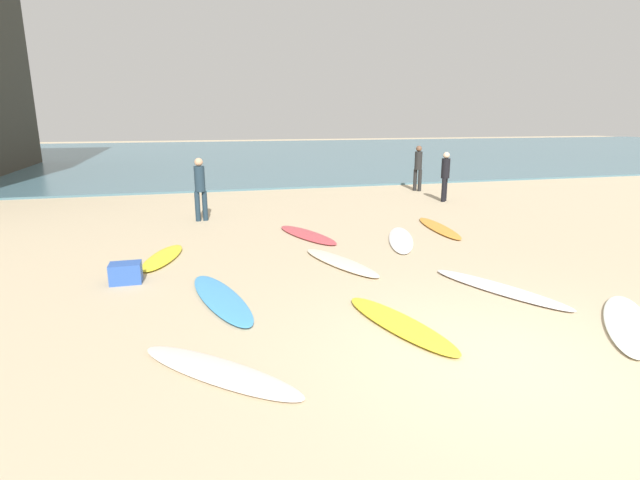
{
  "coord_description": "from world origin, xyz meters",
  "views": [
    {
      "loc": [
        -3.43,
        -4.36,
        2.74
      ],
      "look_at": [
        -0.86,
        4.99,
        0.3
      ],
      "focal_mm": 27.23,
      "sensor_mm": 36.0,
      "label": 1
    }
  ],
  "objects_px": {
    "surfboard_2": "(307,235)",
    "surfboard_7": "(439,228)",
    "surfboard_3": "(219,371)",
    "surfboard_4": "(499,288)",
    "surfboard_6": "(221,298)",
    "surfboard_5": "(340,262)",
    "beachgoer_mid": "(445,174)",
    "surfboard_8": "(399,323)",
    "surfboard_0": "(163,257)",
    "beachgoer_near": "(200,186)",
    "beach_cooler": "(126,273)",
    "surfboard_9": "(401,239)",
    "beachgoer_far": "(418,166)",
    "surfboard_1": "(628,323)"
  },
  "relations": [
    {
      "from": "surfboard_2",
      "to": "surfboard_7",
      "type": "bearing_deg",
      "value": 159.49
    },
    {
      "from": "surfboard_3",
      "to": "surfboard_4",
      "type": "bearing_deg",
      "value": 153.82
    },
    {
      "from": "surfboard_4",
      "to": "surfboard_6",
      "type": "height_order",
      "value": "surfboard_4"
    },
    {
      "from": "surfboard_4",
      "to": "surfboard_5",
      "type": "bearing_deg",
      "value": 112.04
    },
    {
      "from": "surfboard_7",
      "to": "beachgoer_mid",
      "type": "height_order",
      "value": "beachgoer_mid"
    },
    {
      "from": "surfboard_3",
      "to": "surfboard_4",
      "type": "relative_size",
      "value": 0.9
    },
    {
      "from": "surfboard_8",
      "to": "surfboard_6",
      "type": "bearing_deg",
      "value": 130.1
    },
    {
      "from": "surfboard_0",
      "to": "surfboard_8",
      "type": "distance_m",
      "value": 5.31
    },
    {
      "from": "surfboard_3",
      "to": "surfboard_7",
      "type": "relative_size",
      "value": 0.87
    },
    {
      "from": "surfboard_3",
      "to": "beachgoer_near",
      "type": "bearing_deg",
      "value": -135.03
    },
    {
      "from": "beachgoer_near",
      "to": "beach_cooler",
      "type": "relative_size",
      "value": 3.32
    },
    {
      "from": "surfboard_5",
      "to": "surfboard_3",
      "type": "bearing_deg",
      "value": -143.46
    },
    {
      "from": "surfboard_3",
      "to": "beachgoer_mid",
      "type": "height_order",
      "value": "beachgoer_mid"
    },
    {
      "from": "surfboard_8",
      "to": "beachgoer_mid",
      "type": "height_order",
      "value": "beachgoer_mid"
    },
    {
      "from": "surfboard_7",
      "to": "surfboard_9",
      "type": "xyz_separation_m",
      "value": [
        -1.43,
        -0.84,
        -0.0
      ]
    },
    {
      "from": "surfboard_6",
      "to": "beachgoer_far",
      "type": "height_order",
      "value": "beachgoer_far"
    },
    {
      "from": "surfboard_9",
      "to": "beachgoer_far",
      "type": "height_order",
      "value": "beachgoer_far"
    },
    {
      "from": "surfboard_9",
      "to": "surfboard_0",
      "type": "bearing_deg",
      "value": 23.61
    },
    {
      "from": "surfboard_6",
      "to": "beachgoer_far",
      "type": "distance_m",
      "value": 12.84
    },
    {
      "from": "surfboard_9",
      "to": "beachgoer_near",
      "type": "bearing_deg",
      "value": -16.91
    },
    {
      "from": "surfboard_4",
      "to": "surfboard_9",
      "type": "relative_size",
      "value": 0.98
    },
    {
      "from": "surfboard_4",
      "to": "beach_cooler",
      "type": "height_order",
      "value": "beach_cooler"
    },
    {
      "from": "surfboard_3",
      "to": "beach_cooler",
      "type": "distance_m",
      "value": 3.78
    },
    {
      "from": "surfboard_3",
      "to": "beachgoer_near",
      "type": "relative_size",
      "value": 1.3
    },
    {
      "from": "surfboard_7",
      "to": "beach_cooler",
      "type": "height_order",
      "value": "beach_cooler"
    },
    {
      "from": "surfboard_8",
      "to": "surfboard_9",
      "type": "relative_size",
      "value": 0.87
    },
    {
      "from": "surfboard_1",
      "to": "beachgoer_mid",
      "type": "height_order",
      "value": "beachgoer_mid"
    },
    {
      "from": "beach_cooler",
      "to": "surfboard_7",
      "type": "bearing_deg",
      "value": 17.69
    },
    {
      "from": "surfboard_1",
      "to": "surfboard_7",
      "type": "xyz_separation_m",
      "value": [
        0.44,
        6.0,
        0.0
      ]
    },
    {
      "from": "beachgoer_near",
      "to": "beach_cooler",
      "type": "xyz_separation_m",
      "value": [
        -1.44,
        -4.96,
        -0.78
      ]
    },
    {
      "from": "beachgoer_near",
      "to": "surfboard_9",
      "type": "bearing_deg",
      "value": -49.78
    },
    {
      "from": "surfboard_4",
      "to": "surfboard_9",
      "type": "distance_m",
      "value": 3.5
    },
    {
      "from": "surfboard_3",
      "to": "surfboard_5",
      "type": "xyz_separation_m",
      "value": [
        2.55,
        3.59,
        0.01
      ]
    },
    {
      "from": "surfboard_3",
      "to": "beachgoer_far",
      "type": "distance_m",
      "value": 14.74
    },
    {
      "from": "surfboard_6",
      "to": "beachgoer_near",
      "type": "relative_size",
      "value": 1.44
    },
    {
      "from": "surfboard_7",
      "to": "surfboard_9",
      "type": "bearing_deg",
      "value": -142.25
    },
    {
      "from": "surfboard_3",
      "to": "surfboard_8",
      "type": "bearing_deg",
      "value": 150.48
    },
    {
      "from": "surfboard_0",
      "to": "surfboard_3",
      "type": "relative_size",
      "value": 0.86
    },
    {
      "from": "beach_cooler",
      "to": "beachgoer_near",
      "type": "bearing_deg",
      "value": 73.82
    },
    {
      "from": "surfboard_6",
      "to": "beachgoer_mid",
      "type": "distance_m",
      "value": 10.91
    },
    {
      "from": "surfboard_2",
      "to": "beachgoer_mid",
      "type": "bearing_deg",
      "value": -165.1
    },
    {
      "from": "surfboard_2",
      "to": "surfboard_7",
      "type": "xyz_separation_m",
      "value": [
        3.41,
        -0.16,
        0.0
      ]
    },
    {
      "from": "beachgoer_near",
      "to": "beachgoer_far",
      "type": "xyz_separation_m",
      "value": [
        8.25,
        3.59,
        0.01
      ]
    },
    {
      "from": "surfboard_7",
      "to": "surfboard_8",
      "type": "xyz_separation_m",
      "value": [
        -3.44,
        -5.2,
        0.0
      ]
    },
    {
      "from": "surfboard_5",
      "to": "surfboard_1",
      "type": "bearing_deg",
      "value": -70.37
    },
    {
      "from": "surfboard_8",
      "to": "beach_cooler",
      "type": "xyz_separation_m",
      "value": [
        -3.77,
        2.9,
        0.13
      ]
    },
    {
      "from": "surfboard_9",
      "to": "beachgoer_near",
      "type": "distance_m",
      "value": 5.65
    },
    {
      "from": "beachgoer_near",
      "to": "beach_cooler",
      "type": "height_order",
      "value": "beachgoer_near"
    },
    {
      "from": "surfboard_6",
      "to": "beachgoer_far",
      "type": "bearing_deg",
      "value": -142.31
    },
    {
      "from": "surfboard_4",
      "to": "beach_cooler",
      "type": "xyz_separation_m",
      "value": [
        -5.92,
        2.04,
        0.13
      ]
    }
  ]
}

